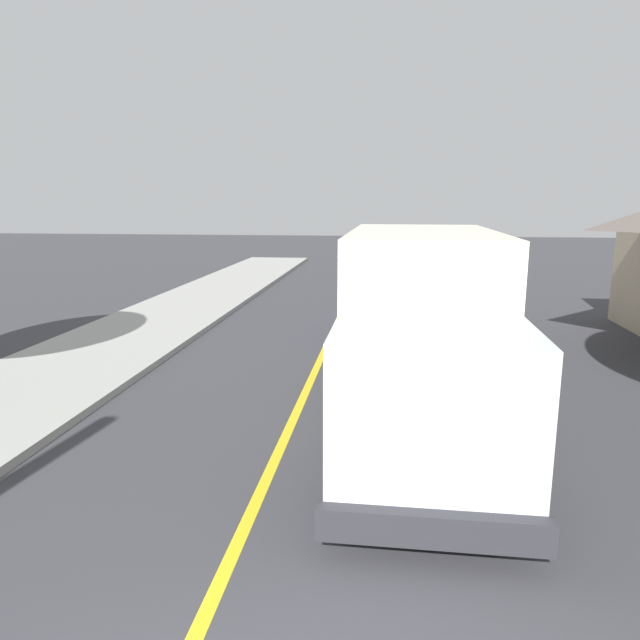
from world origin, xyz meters
The scene contains 5 objects.
centre_line_yellow centered at (0.00, 10.00, 0.00)m, with size 0.16×56.00×0.01m, color gold.
box_truck centered at (2.13, 7.27, 1.77)m, with size 2.46×7.20×3.20m.
parked_car_near centered at (2.07, 13.84, 0.79)m, with size 1.97×4.47×1.67m.
parked_car_mid centered at (2.09, 20.14, 0.79)m, with size 2.00×4.48×1.67m.
parked_car_far centered at (1.79, 25.74, 0.79)m, with size 1.99×4.48×1.67m.
Camera 1 is at (1.60, -1.98, 3.70)m, focal length 32.37 mm.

